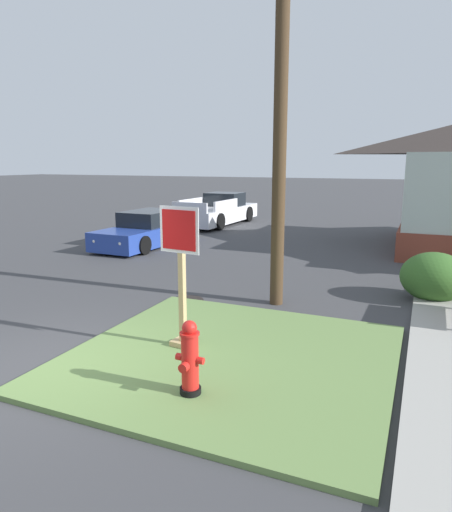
{
  "coord_description": "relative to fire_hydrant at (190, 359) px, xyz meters",
  "views": [
    {
      "loc": [
        4.9,
        -4.66,
        2.99
      ],
      "look_at": [
        1.45,
        3.31,
        1.2
      ],
      "focal_mm": 32.23,
      "sensor_mm": 36.0,
      "label": 1
    }
  ],
  "objects": [
    {
      "name": "parked_sedan_blue",
      "position": [
        -6.54,
        9.13,
        -0.0
      ],
      "size": [
        1.93,
        4.52,
        1.25
      ],
      "color": "#233D93",
      "rests_on": "ground"
    },
    {
      "name": "pickup_truck_white",
      "position": [
        -6.58,
        15.42,
        0.07
      ],
      "size": [
        2.16,
        5.62,
        1.48
      ],
      "color": "silver",
      "rests_on": "ground"
    },
    {
      "name": "stop_sign",
      "position": [
        -0.84,
        1.33,
        0.63
      ],
      "size": [
        0.71,
        0.32,
        2.24
      ],
      "color": "tan",
      "rests_on": "grass_corner_patch"
    },
    {
      "name": "grass_corner_patch",
      "position": [
        0.01,
        1.32,
        -0.5
      ],
      "size": [
        4.78,
        4.67,
        0.08
      ],
      "primitive_type": "cube",
      "color": "#668447",
      "rests_on": "ground"
    },
    {
      "name": "ground_plane",
      "position": [
        -2.34,
        -0.11,
        -0.54
      ],
      "size": [
        160.0,
        160.0,
        0.0
      ],
      "primitive_type": "plane",
      "color": "#3D3D3F"
    },
    {
      "name": "manhole_cover",
      "position": [
        -2.06,
        3.77,
        -0.54
      ],
      "size": [
        0.7,
        0.7,
        0.02
      ],
      "primitive_type": "cylinder",
      "color": "black",
      "rests_on": "ground"
    },
    {
      "name": "utility_pole",
      "position": [
        -0.2,
        4.32,
        4.01
      ],
      "size": [
        1.62,
        0.28,
        8.69
      ],
      "color": "#42301E",
      "rests_on": "ground"
    },
    {
      "name": "fire_hydrant",
      "position": [
        0.0,
        0.0,
        0.0
      ],
      "size": [
        0.38,
        0.34,
        0.98
      ],
      "color": "black",
      "rests_on": "grass_corner_patch"
    },
    {
      "name": "shrub_by_curb",
      "position": [
        2.87,
        5.87,
        -0.01
      ],
      "size": [
        1.42,
        1.42,
        1.07
      ],
      "primitive_type": "ellipsoid",
      "color": "#346026",
      "rests_on": "ground"
    }
  ]
}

